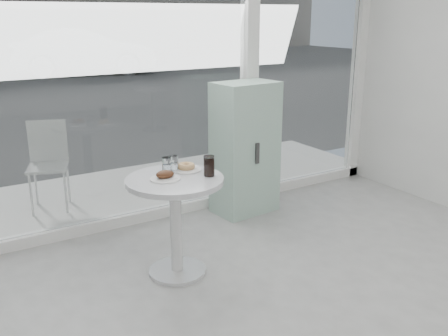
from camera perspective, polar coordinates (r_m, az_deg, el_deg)
storefront at (r=4.71m, az=-5.64°, el=14.66°), size 5.00×0.14×3.00m
main_table at (r=3.72m, az=-5.57°, el=-4.35°), size 0.72×0.72×0.77m
patio_deck at (r=5.72m, az=-9.35°, el=-2.30°), size 5.60×1.60×0.05m
mint_cabinet at (r=4.90m, az=2.41°, el=2.24°), size 0.63×0.45×1.30m
patio_chair at (r=5.22m, az=-19.47°, el=0.96°), size 0.48×0.48×0.86m
car_silver at (r=17.39m, az=-15.66°, el=12.69°), size 4.73×2.54×1.48m
plate_fritter at (r=3.61m, az=-6.71°, el=-0.91°), size 0.22×0.22×0.07m
plate_donut at (r=3.81m, az=-4.35°, el=0.04°), size 0.23×0.23×0.06m
water_tumbler_a at (r=3.76m, az=-6.55°, el=0.24°), size 0.07×0.07×0.12m
water_tumbler_b at (r=3.78m, az=-5.82°, el=0.39°), size 0.07×0.07×0.12m
cola_glass at (r=3.65m, az=-1.72°, el=0.20°), size 0.08×0.08×0.15m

